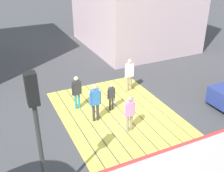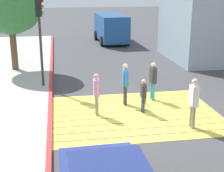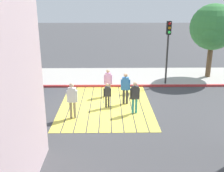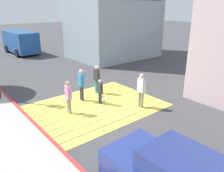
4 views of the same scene
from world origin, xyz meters
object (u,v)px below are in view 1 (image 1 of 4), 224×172
Objects in this scene: pedestrian_teen_behind at (129,73)px; pedestrian_child_with_racket at (111,96)px; pedestrian_adult_trailing at (77,90)px; pedestrian_adult_lead at (95,100)px; pedestrian_adult_side at (130,111)px; traffic_light_corner at (36,117)px.

pedestrian_child_with_racket is at bearing 128.74° from pedestrian_teen_behind.
pedestrian_adult_trailing is at bearing 60.52° from pedestrian_child_with_racket.
pedestrian_adult_lead is at bearing 116.99° from pedestrian_child_with_racket.
pedestrian_adult_side is at bearing 178.39° from pedestrian_child_with_racket.
traffic_light_corner is 7.92m from pedestrian_teen_behind.
pedestrian_adult_trailing is at bearing 27.18° from pedestrian_adult_side.
pedestrian_teen_behind reaches higher than pedestrian_adult_lead.
pedestrian_adult_lead is (3.40, -2.94, -2.01)m from traffic_light_corner.
pedestrian_adult_lead is 1.35m from pedestrian_adult_trailing.
traffic_light_corner is 2.41× the size of pedestrian_adult_lead.
pedestrian_adult_side reaches higher than pedestrian_child_with_racket.
pedestrian_adult_side is (2.10, -3.89, -2.08)m from traffic_light_corner.
pedestrian_adult_trailing is 1.02× the size of pedestrian_adult_side.
pedestrian_adult_trailing is (1.29, 0.38, -0.05)m from pedestrian_adult_lead.
pedestrian_adult_lead is at bearing -40.84° from traffic_light_corner.
pedestrian_teen_behind is 2.14m from pedestrian_child_with_racket.
pedestrian_adult_trailing is 3.08m from pedestrian_teen_behind.
pedestrian_teen_behind reaches higher than pedestrian_adult_trailing.
pedestrian_child_with_racket is (-1.33, 1.65, -0.28)m from pedestrian_teen_behind.
pedestrian_adult_side is (-1.30, -0.95, -0.07)m from pedestrian_adult_lead.
pedestrian_teen_behind is (1.83, -2.65, 0.02)m from pedestrian_adult_lead.
pedestrian_adult_lead reaches higher than pedestrian_adult_trailing.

